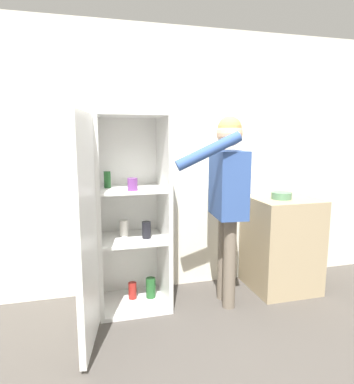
{
  "coord_description": "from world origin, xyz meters",
  "views": [
    {
      "loc": [
        -0.68,
        -2.3,
        1.53
      ],
      "look_at": [
        0.12,
        0.65,
        1.03
      ],
      "focal_mm": 32.0,
      "sensor_mm": 36.0,
      "label": 1
    }
  ],
  "objects": [
    {
      "name": "counter",
      "position": [
        1.19,
        0.62,
        0.46
      ],
      "size": [
        0.62,
        0.62,
        0.93
      ],
      "color": "tan",
      "rests_on": "ground_plane"
    },
    {
      "name": "wall_back",
      "position": [
        0.0,
        0.98,
        1.27
      ],
      "size": [
        7.0,
        0.06,
        2.55
      ],
      "color": "silver",
      "rests_on": "ground_plane"
    },
    {
      "name": "refrigerator",
      "position": [
        -0.39,
        0.56,
        0.85
      ],
      "size": [
        0.78,
        1.16,
        1.73
      ],
      "color": "white",
      "rests_on": "ground_plane"
    },
    {
      "name": "person",
      "position": [
        0.53,
        0.46,
        1.08
      ],
      "size": [
        0.68,
        0.58,
        1.7
      ],
      "color": "#726656",
      "rests_on": "ground_plane"
    },
    {
      "name": "ground_plane",
      "position": [
        0.0,
        0.0,
        0.0
      ],
      "size": [
        12.0,
        12.0,
        0.0
      ],
      "primitive_type": "plane",
      "color": "#4C4742"
    },
    {
      "name": "bowl",
      "position": [
        1.14,
        0.58,
        0.96
      ],
      "size": [
        0.19,
        0.19,
        0.07
      ],
      "color": "#517F5B",
      "rests_on": "counter"
    }
  ]
}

